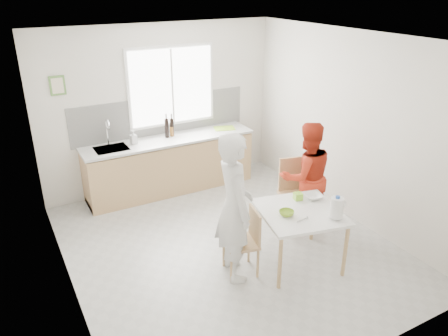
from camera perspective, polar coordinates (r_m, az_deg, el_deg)
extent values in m
plane|color=#B7B7B2|center=(5.98, 0.45, -10.05)|extent=(4.50, 4.50, 0.00)
plane|color=silver|center=(7.30, -8.24, 7.72)|extent=(4.00, 0.00, 4.00)
plane|color=silver|center=(3.77, 17.67, -9.06)|extent=(4.00, 0.00, 4.00)
plane|color=silver|center=(4.79, -20.90, -2.28)|extent=(0.00, 4.50, 4.50)
plane|color=silver|center=(6.52, 16.09, 5.09)|extent=(0.00, 4.50, 4.50)
plane|color=white|center=(5.02, 0.55, 16.56)|extent=(4.50, 4.50, 0.00)
cube|color=white|center=(7.27, -6.87, 10.58)|extent=(1.50, 0.03, 1.30)
cube|color=white|center=(7.25, -6.81, 10.55)|extent=(1.40, 0.02, 1.20)
cube|color=white|center=(7.25, -6.79, 10.54)|extent=(0.03, 0.03, 1.20)
cube|color=white|center=(7.33, -8.16, 6.76)|extent=(3.00, 0.02, 0.65)
cube|color=#5C8F41|center=(6.79, -20.93, 10.02)|extent=(0.22, 0.02, 0.28)
cube|color=beige|center=(6.78, -20.92, 10.01)|extent=(0.16, 0.01, 0.22)
cube|color=tan|center=(7.34, -6.99, 0.25)|extent=(2.80, 0.60, 0.86)
cube|color=#3F3326|center=(7.50, -6.85, -2.42)|extent=(2.80, 0.54, 0.10)
cube|color=silver|center=(7.17, -7.17, 3.70)|extent=(2.84, 0.64, 0.04)
cube|color=#A5A5AA|center=(6.90, -14.49, 2.37)|extent=(0.50, 0.40, 0.03)
cylinder|color=silver|center=(6.99, -15.00, 4.27)|extent=(0.02, 0.02, 0.36)
torus|color=silver|center=(6.87, -15.00, 5.52)|extent=(0.02, 0.18, 0.18)
cube|color=white|center=(5.38, 9.89, -5.72)|extent=(1.13, 1.13, 0.04)
cylinder|color=tan|center=(5.11, 7.31, -12.27)|extent=(0.05, 0.05, 0.67)
cylinder|color=tan|center=(5.75, 4.05, -7.65)|extent=(0.05, 0.05, 0.67)
cylinder|color=tan|center=(5.45, 15.54, -10.49)|extent=(0.05, 0.05, 0.67)
cylinder|color=tan|center=(6.06, 11.54, -6.38)|extent=(0.05, 0.05, 0.67)
cube|color=tan|center=(5.29, 2.20, -9.76)|extent=(0.46, 0.46, 0.04)
cube|color=tan|center=(5.22, 4.05, -7.45)|extent=(0.11, 0.36, 0.40)
cylinder|color=tan|center=(5.49, -0.04, -10.99)|extent=(0.03, 0.03, 0.39)
cylinder|color=tan|center=(5.24, 0.99, -12.94)|extent=(0.03, 0.03, 0.39)
cylinder|color=tan|center=(5.58, 3.25, -10.45)|extent=(0.03, 0.03, 0.39)
cylinder|color=tan|center=(5.33, 4.43, -12.32)|extent=(0.03, 0.03, 0.39)
cube|color=tan|center=(6.21, 9.72, -3.70)|extent=(0.56, 0.56, 0.04)
cube|color=tan|center=(6.27, 9.07, -0.67)|extent=(0.44, 0.13, 0.49)
cylinder|color=tan|center=(6.10, 8.64, -6.98)|extent=(0.04, 0.04, 0.48)
cylinder|color=tan|center=(6.26, 12.02, -6.38)|extent=(0.04, 0.04, 0.48)
cylinder|color=tan|center=(6.42, 7.17, -5.25)|extent=(0.04, 0.04, 0.48)
cylinder|color=tan|center=(6.57, 10.41, -4.73)|extent=(0.04, 0.04, 0.48)
imported|color=silver|center=(5.01, 1.36, -5.16)|extent=(0.57, 0.74, 1.81)
imported|color=red|center=(6.14, 10.66, -1.13)|extent=(0.88, 0.75, 1.58)
imported|color=#88B429|center=(5.24, 8.17, -5.85)|extent=(0.21, 0.21, 0.06)
imported|color=white|center=(5.68, 11.58, -3.68)|extent=(0.26, 0.26, 0.05)
cylinder|color=white|center=(5.23, 14.50, -5.03)|extent=(0.15, 0.15, 0.25)
cylinder|color=blue|center=(5.17, 14.65, -3.74)|extent=(0.05, 0.05, 0.03)
torus|color=white|center=(5.27, 15.14, -4.63)|extent=(0.12, 0.05, 0.12)
cube|color=#8BD130|center=(5.61, 9.64, -3.67)|extent=(0.12, 0.12, 0.09)
cylinder|color=#A5A5AA|center=(5.17, 10.15, -6.70)|extent=(0.16, 0.03, 0.01)
cube|color=#A1D831|center=(7.58, 0.03, 5.21)|extent=(0.41, 0.34, 0.01)
cylinder|color=black|center=(7.17, -7.49, 5.21)|extent=(0.07, 0.07, 0.32)
cylinder|color=black|center=(7.24, -6.83, 5.33)|extent=(0.07, 0.07, 0.30)
cylinder|color=#90581F|center=(7.24, -6.85, 4.76)|extent=(0.06, 0.06, 0.16)
imported|color=#999999|center=(6.99, -11.76, 3.95)|extent=(0.11, 0.11, 0.21)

